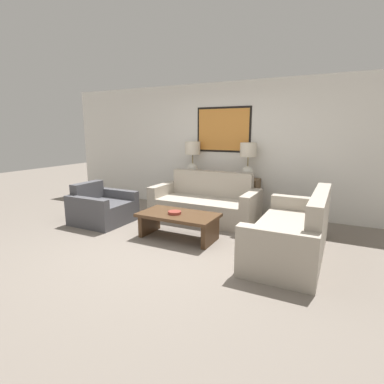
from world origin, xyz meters
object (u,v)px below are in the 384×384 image
(console_table, at_px, (218,194))
(couch_by_back_wall, at_px, (205,204))
(table_lamp_right, at_px, (248,157))
(armchair_near_back_wall, at_px, (102,209))
(decorative_bowl, at_px, (175,213))
(couch_by_side, at_px, (293,234))
(coffee_table, at_px, (178,220))
(table_lamp_left, at_px, (193,154))

(console_table, bearing_deg, couch_by_back_wall, -90.00)
(table_lamp_right, xyz_separation_m, armchair_near_back_wall, (-2.26, -1.68, -0.93))
(decorative_bowl, relative_size, armchair_near_back_wall, 0.22)
(couch_by_back_wall, relative_size, decorative_bowl, 9.60)
(decorative_bowl, bearing_deg, couch_by_side, 6.44)
(couch_by_back_wall, bearing_deg, armchair_near_back_wall, -148.37)
(couch_by_side, height_order, decorative_bowl, couch_by_side)
(coffee_table, distance_m, decorative_bowl, 0.14)
(console_table, distance_m, armchair_near_back_wall, 2.35)
(couch_by_side, xyz_separation_m, decorative_bowl, (-1.76, -0.20, 0.13))
(table_lamp_left, distance_m, decorative_bowl, 2.06)
(console_table, distance_m, table_lamp_left, 1.01)
(console_table, relative_size, table_lamp_left, 2.37)
(couch_by_back_wall, xyz_separation_m, coffee_table, (0.04, -1.12, 0.00))
(couch_by_back_wall, bearing_deg, couch_by_side, -28.64)
(table_lamp_left, distance_m, couch_by_side, 3.00)
(console_table, height_order, armchair_near_back_wall, console_table)
(table_lamp_right, height_order, armchair_near_back_wall, table_lamp_right)
(table_lamp_left, xyz_separation_m, coffee_table, (0.65, -1.78, -0.88))
(couch_by_back_wall, xyz_separation_m, couch_by_side, (1.76, -0.96, 0.00))
(table_lamp_right, distance_m, armchair_near_back_wall, 2.96)
(coffee_table, relative_size, armchair_near_back_wall, 1.30)
(couch_by_back_wall, height_order, decorative_bowl, couch_by_back_wall)
(table_lamp_right, relative_size, couch_by_side, 0.35)
(coffee_table, bearing_deg, table_lamp_right, 72.30)
(coffee_table, bearing_deg, couch_by_side, 5.12)
(decorative_bowl, bearing_deg, console_table, 90.02)
(console_table, relative_size, coffee_table, 1.36)
(console_table, relative_size, couch_by_back_wall, 0.84)
(console_table, bearing_deg, couch_by_side, -42.67)
(armchair_near_back_wall, bearing_deg, table_lamp_right, 36.61)
(couch_by_back_wall, relative_size, couch_by_side, 1.00)
(couch_by_back_wall, height_order, armchair_near_back_wall, couch_by_back_wall)
(couch_by_back_wall, height_order, couch_by_side, same)
(decorative_bowl, bearing_deg, armchair_near_back_wall, 175.00)
(table_lamp_left, bearing_deg, decorative_bowl, -71.52)
(table_lamp_right, xyz_separation_m, coffee_table, (-0.57, -1.78, -0.88))
(table_lamp_left, relative_size, couch_by_side, 0.35)
(table_lamp_right, xyz_separation_m, decorative_bowl, (-0.61, -1.82, -0.76))
(table_lamp_left, height_order, decorative_bowl, table_lamp_left)
(console_table, distance_m, table_lamp_right, 1.01)
(decorative_bowl, height_order, armchair_near_back_wall, armchair_near_back_wall)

